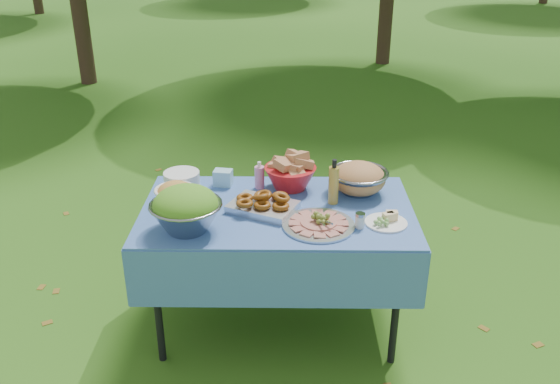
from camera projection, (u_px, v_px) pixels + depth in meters
The scene contains 14 objects.
ground at pixel (278, 323), 3.51m from camera, with size 80.00×80.00×0.00m, color #183E0B.
picnic_table at pixel (277, 269), 3.35m from camera, with size 1.46×0.86×0.76m, color #7BA7ED.
salad_bowl at pixel (186, 209), 2.92m from camera, with size 0.36×0.36×0.23m, color gray, non-canonical shape.
pasta_bowl_white at pixel (175, 193), 3.23m from camera, with size 0.22×0.22×0.12m, color white, non-canonical shape.
plate_stack at pixel (182, 180), 3.42m from camera, with size 0.21×0.21×0.09m, color white.
wipes_box at pixel (223, 178), 3.44m from camera, with size 0.10×0.08×0.09m, color #9CDAF2.
sanitizer_bottle at pixel (259, 175), 3.40m from camera, with size 0.06×0.06×0.16m, color pink.
bread_bowl at pixel (290, 172), 3.39m from camera, with size 0.30×0.30×0.20m, color red, non-canonical shape.
pasta_bowl_steel at pixel (359, 178), 3.34m from camera, with size 0.33×0.33×0.18m, color gray, non-canonical shape.
fried_tray at pixel (263, 204), 3.15m from camera, with size 0.34×0.24×0.08m, color silver.
charcuterie_platter at pixel (319, 219), 2.99m from camera, with size 0.37×0.37×0.09m, color silver.
oil_bottle at pixel (334, 182), 3.20m from camera, with size 0.06×0.06×0.26m, color #B1923A.
cheese_plate at pixel (386, 218), 3.02m from camera, with size 0.22×0.22×0.06m, color white.
shaker at pixel (360, 220), 2.98m from camera, with size 0.05×0.05×0.08m, color silver.
Camera 1 is at (0.05, -2.85, 2.20)m, focal length 38.00 mm.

